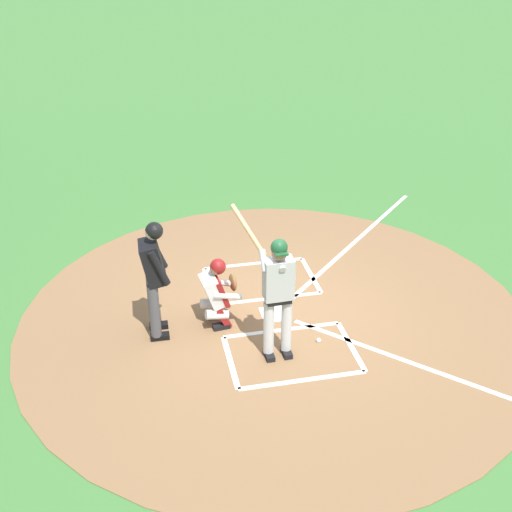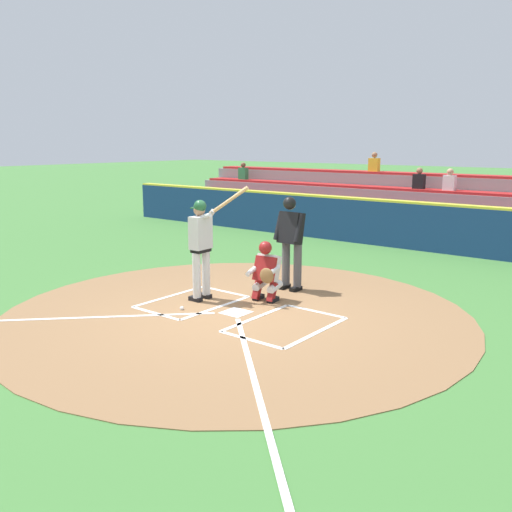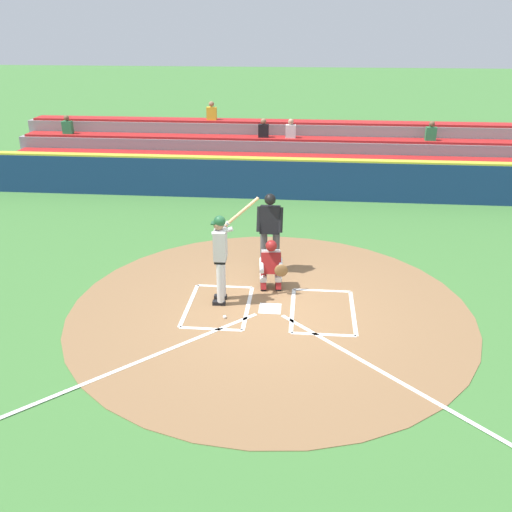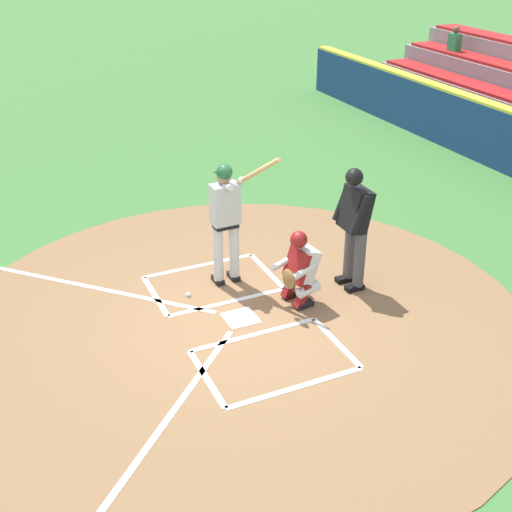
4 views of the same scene
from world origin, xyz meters
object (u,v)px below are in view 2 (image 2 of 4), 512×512
Objects in this scene: catcher at (266,270)px; baseball at (182,308)px; plate_umpire at (291,237)px; batter at (202,242)px.

baseball is at bearing 59.44° from catcher.
plate_umpire is at bearing -83.53° from catcher.
batter is at bearing 35.61° from catcher.
catcher is 15.27× the size of baseball.
plate_umpire is (-0.86, -1.62, -0.02)m from batter.
baseball is (-0.15, 0.68, -1.06)m from batter.
batter reaches higher than plate_umpire.
batter is 1.27m from baseball.
batter reaches higher than catcher.
batter is 1.83m from plate_umpire.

